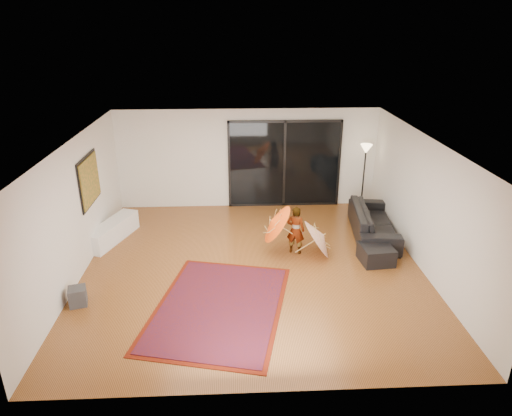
{
  "coord_description": "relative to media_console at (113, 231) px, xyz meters",
  "views": [
    {
      "loc": [
        -0.34,
        -8.4,
        4.82
      ],
      "look_at": [
        0.09,
        0.61,
        1.1
      ],
      "focal_mm": 32.0,
      "sensor_mm": 36.0,
      "label": 1
    }
  ],
  "objects": [
    {
      "name": "ottoman",
      "position": [
        5.89,
        -1.34,
        -0.04
      ],
      "size": [
        0.72,
        0.72,
        0.38
      ],
      "primitive_type": "cube",
      "rotation": [
        0.0,
        0.0,
        0.09
      ],
      "color": "black",
      "rests_on": "floor"
    },
    {
      "name": "sliding_door",
      "position": [
        4.25,
        2.02,
        0.97
      ],
      "size": [
        3.06,
        0.07,
        2.4
      ],
      "color": "black",
      "rests_on": "wall_back"
    },
    {
      "name": "floor_lamp",
      "position": [
        6.35,
        1.62,
        1.21
      ],
      "size": [
        0.31,
        0.31,
        1.83
      ],
      "color": "black",
      "rests_on": "floor"
    },
    {
      "name": "media_console",
      "position": [
        0.0,
        0.0,
        0.0
      ],
      "size": [
        0.95,
        1.7,
        0.46
      ],
      "primitive_type": "cube",
      "rotation": [
        0.0,
        0.0,
        -0.34
      ],
      "color": "white",
      "rests_on": "floor"
    },
    {
      "name": "speaker",
      "position": [
        0.0,
        -2.65,
        -0.06
      ],
      "size": [
        0.37,
        0.37,
        0.35
      ],
      "primitive_type": "cube",
      "rotation": [
        0.0,
        0.0,
        0.26
      ],
      "color": "#424244",
      "rests_on": "floor"
    },
    {
      "name": "parasol_white",
      "position": [
        4.81,
        -0.97,
        0.27
      ],
      "size": [
        0.69,
        0.94,
        0.98
      ],
      "rotation": [
        0.0,
        0.97,
        0.0
      ],
      "color": "white",
      "rests_on": "floor"
    },
    {
      "name": "child",
      "position": [
        4.21,
        -0.82,
        0.32
      ],
      "size": [
        0.47,
        0.38,
        1.1
      ],
      "primitive_type": "imported",
      "rotation": [
        0.0,
        0.0,
        2.79
      ],
      "color": "#999999",
      "rests_on": "floor"
    },
    {
      "name": "wall_back",
      "position": [
        3.25,
        2.05,
        1.12
      ],
      "size": [
        7.0,
        0.0,
        7.0
      ],
      "primitive_type": "plane",
      "rotation": [
        1.57,
        0.0,
        0.0
      ],
      "color": "silver",
      "rests_on": "floor"
    },
    {
      "name": "ceiling",
      "position": [
        3.25,
        -1.45,
        2.47
      ],
      "size": [
        7.0,
        7.0,
        0.0
      ],
      "primitive_type": "plane",
      "rotation": [
        3.14,
        0.0,
        0.0
      ],
      "color": "white",
      "rests_on": "wall_back"
    },
    {
      "name": "parasol_orange",
      "position": [
        3.66,
        -0.87,
        0.5
      ],
      "size": [
        0.67,
        0.92,
        0.91
      ],
      "rotation": [
        0.0,
        -0.96,
        0.0
      ],
      "color": "#FF500D",
      "rests_on": "child"
    },
    {
      "name": "painting",
      "position": [
        -0.21,
        -0.45,
        1.42
      ],
      "size": [
        0.04,
        1.28,
        1.08
      ],
      "color": "black",
      "rests_on": "wall_left"
    },
    {
      "name": "wall_right",
      "position": [
        6.75,
        -1.45,
        1.12
      ],
      "size": [
        0.0,
        7.0,
        7.0
      ],
      "primitive_type": "plane",
      "rotation": [
        1.57,
        0.0,
        -1.57
      ],
      "color": "silver",
      "rests_on": "floor"
    },
    {
      "name": "persian_rug",
      "position": [
        2.57,
        -2.87,
        -0.22
      ],
      "size": [
        2.88,
        3.55,
        0.02
      ],
      "rotation": [
        0.0,
        0.0,
        -0.22
      ],
      "color": "#591407",
      "rests_on": "floor"
    },
    {
      "name": "wall_left",
      "position": [
        -0.25,
        -1.45,
        1.12
      ],
      "size": [
        0.0,
        7.0,
        7.0
      ],
      "primitive_type": "plane",
      "rotation": [
        1.57,
        0.0,
        1.57
      ],
      "color": "silver",
      "rests_on": "floor"
    },
    {
      "name": "sofa",
      "position": [
        6.2,
        -0.02,
        0.11
      ],
      "size": [
        1.2,
        2.46,
        0.69
      ],
      "primitive_type": "imported",
      "rotation": [
        0.0,
        0.0,
        1.45
      ],
      "color": "black",
      "rests_on": "floor"
    },
    {
      "name": "wall_front",
      "position": [
        3.25,
        -4.95,
        1.12
      ],
      "size": [
        7.0,
        0.0,
        7.0
      ],
      "primitive_type": "plane",
      "rotation": [
        -1.57,
        0.0,
        0.0
      ],
      "color": "silver",
      "rests_on": "floor"
    },
    {
      "name": "floor",
      "position": [
        3.25,
        -1.45,
        -0.23
      ],
      "size": [
        7.0,
        7.0,
        0.0
      ],
      "primitive_type": "plane",
      "color": "#965729",
      "rests_on": "ground"
    }
  ]
}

